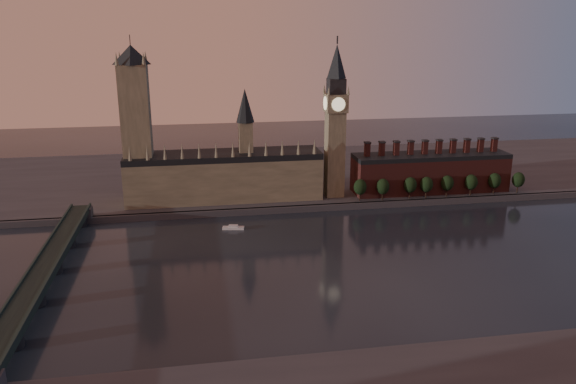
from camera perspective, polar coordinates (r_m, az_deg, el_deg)
name	(u,v)px	position (r m, az deg, el deg)	size (l,w,h in m)	color
ground	(367,265)	(290.94, 8.00, -7.38)	(900.00, 900.00, 0.00)	black
north_bank	(301,174)	(453.84, 1.34, 1.83)	(900.00, 182.00, 4.00)	#424247
palace_of_westminster	(225,173)	(380.55, -6.41, 1.89)	(130.00, 30.30, 74.00)	gray
victoria_tower	(136,120)	(374.34, -15.18, 7.04)	(24.00, 24.00, 108.00)	gray
big_ben	(335,120)	(379.59, 4.84, 7.33)	(15.00, 15.00, 107.00)	gray
chimney_block	(430,172)	(410.21, 14.23, 2.00)	(110.00, 25.00, 37.00)	#5B2623
embankment_tree_0	(360,187)	(378.70, 7.34, 0.50)	(8.60, 8.60, 14.88)	black
embankment_tree_1	(383,187)	(382.13, 9.62, 0.55)	(8.60, 8.60, 14.88)	black
embankment_tree_2	(410,185)	(389.62, 12.32, 0.71)	(8.60, 8.60, 14.88)	black
embankment_tree_3	(427,184)	(393.15, 13.90, 0.75)	(8.60, 8.60, 14.88)	black
embankment_tree_4	(447,183)	(400.33, 15.87, 0.88)	(8.60, 8.60, 14.88)	black
embankment_tree_5	(471,182)	(407.66, 18.12, 0.96)	(8.60, 8.60, 14.88)	black
embankment_tree_6	(495,181)	(417.07, 20.25, 1.09)	(8.60, 8.60, 14.88)	black
embankment_tree_7	(518,180)	(425.40, 22.36, 1.16)	(8.60, 8.60, 14.88)	black
westminster_bridge	(43,276)	(282.52, -23.64, -7.80)	(14.00, 200.00, 11.55)	#1E2F29
river_boat	(233,228)	(338.55, -5.58, -3.62)	(13.36, 6.00, 2.58)	silver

